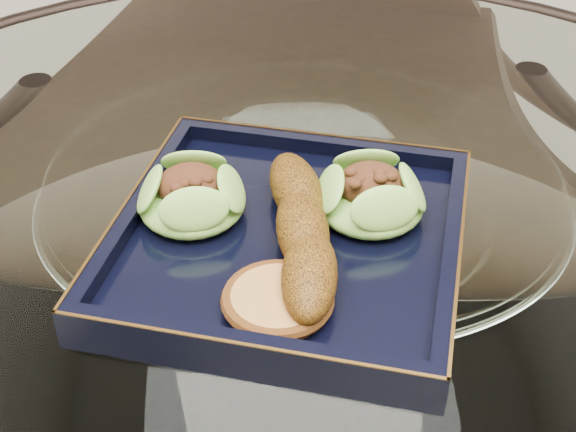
{
  "coord_description": "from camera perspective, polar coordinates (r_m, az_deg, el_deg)",
  "views": [
    {
      "loc": [
        -0.04,
        -0.53,
        1.18
      ],
      "look_at": [
        -0.01,
        -0.04,
        0.8
      ],
      "focal_mm": 50.0,
      "sensor_mm": 36.0,
      "label": 1
    }
  ],
  "objects": [
    {
      "name": "dining_table",
      "position": [
        0.79,
        0.9,
        -9.97
      ],
      "size": [
        1.13,
        1.13,
        0.77
      ],
      "color": "white",
      "rests_on": "ground"
    },
    {
      "name": "dining_chair",
      "position": [
        1.16,
        0.36,
        7.32
      ],
      "size": [
        0.57,
        0.57,
        1.07
      ],
      "rotation": [
        0.0,
        0.0,
        -0.26
      ],
      "color": "black",
      "rests_on": "ground"
    },
    {
      "name": "navy_plate",
      "position": [
        0.64,
        0.0,
        -2.12
      ],
      "size": [
        0.33,
        0.33,
        0.02
      ],
      "primitive_type": "cube",
      "rotation": [
        0.0,
        0.0,
        -0.28
      ],
      "color": "black",
      "rests_on": "dining_table"
    },
    {
      "name": "lettuce_wrap_left",
      "position": [
        0.65,
        -6.87,
        1.21
      ],
      "size": [
        0.11,
        0.11,
        0.03
      ],
      "primitive_type": "ellipsoid",
      "rotation": [
        0.0,
        0.0,
        -0.39
      ],
      "color": "#4E8C28",
      "rests_on": "navy_plate"
    },
    {
      "name": "lettuce_wrap_right",
      "position": [
        0.65,
        5.87,
        1.25
      ],
      "size": [
        0.11,
        0.11,
        0.03
      ],
      "primitive_type": "ellipsoid",
      "rotation": [
        0.0,
        0.0,
        -0.35
      ],
      "color": "#4C9029",
      "rests_on": "navy_plate"
    },
    {
      "name": "roasted_plantain",
      "position": [
        0.61,
        1.04,
        -0.93
      ],
      "size": [
        0.05,
        0.19,
        0.04
      ],
      "primitive_type": "ellipsoid",
      "rotation": [
        0.0,
        0.0,
        1.6
      ],
      "color": "#693E0B",
      "rests_on": "navy_plate"
    },
    {
      "name": "crumb_patty",
      "position": [
        0.57,
        -0.75,
        -6.08
      ],
      "size": [
        0.08,
        0.08,
        0.01
      ],
      "primitive_type": "cylinder",
      "rotation": [
        0.0,
        0.0,
        0.15
      ],
      "color": "#B9753D",
      "rests_on": "navy_plate"
    }
  ]
}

